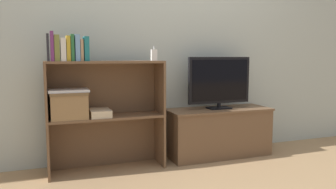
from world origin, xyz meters
TOP-DOWN VIEW (x-y plane):
  - ground_plane at (0.00, 0.00)m, footprint 16.00×16.00m
  - wall_back at (0.00, 0.41)m, footprint 10.00×0.05m
  - tv_stand at (0.54, 0.19)m, footprint 1.02×0.39m
  - tv at (0.54, 0.18)m, footprint 0.64×0.14m
  - bookshelf_lower_tier at (-0.56, 0.21)m, footprint 0.97×0.29m
  - bookshelf_upper_tier at (-0.56, 0.21)m, footprint 0.97×0.29m
  - book_charcoal at (-1.00, 0.10)m, footprint 0.02×0.13m
  - book_plum at (-0.97, 0.10)m, footprint 0.03×0.15m
  - book_olive at (-0.94, 0.10)m, footprint 0.04×0.14m
  - book_ivory at (-0.89, 0.10)m, footprint 0.04×0.16m
  - book_mustard at (-0.85, 0.10)m, footprint 0.03×0.12m
  - book_forest at (-0.82, 0.10)m, footprint 0.02×0.14m
  - book_skyblue at (-0.78, 0.10)m, footprint 0.04×0.12m
  - book_tan at (-0.75, 0.10)m, footprint 0.02×0.12m
  - book_teal at (-0.71, 0.10)m, footprint 0.04×0.14m
  - baby_monitor at (-0.13, 0.15)m, footprint 0.05×0.04m
  - storage_basket_left at (-0.86, 0.13)m, footprint 0.29×0.26m
  - laptop at (-0.86, 0.13)m, footprint 0.31×0.24m
  - magazine_stack at (-0.61, 0.13)m, footprint 0.17×0.24m

SIDE VIEW (x-z plane):
  - ground_plane at x=0.00m, z-range 0.00..0.00m
  - tv_stand at x=0.54m, z-range 0.00..0.47m
  - bookshelf_lower_tier at x=-0.56m, z-range 0.06..0.53m
  - magazine_stack at x=-0.61m, z-range 0.47..0.53m
  - storage_basket_left at x=-0.86m, z-range 0.48..0.70m
  - laptop at x=-0.86m, z-range 0.69..0.71m
  - tv at x=0.54m, z-range 0.48..0.98m
  - bookshelf_upper_tier at x=-0.56m, z-range 0.53..1.00m
  - baby_monitor at x=-0.13m, z-range 0.92..1.05m
  - book_tan at x=-0.75m, z-range 0.93..1.10m
  - book_ivory at x=-0.89m, z-range 0.93..1.11m
  - book_teal at x=-0.71m, z-range 0.93..1.13m
  - book_mustard at x=-0.85m, z-range 0.93..1.13m
  - book_olive at x=-0.94m, z-range 0.93..1.13m
  - book_skyblue at x=-0.78m, z-range 0.93..1.14m
  - book_charcoal at x=-1.00m, z-range 0.93..1.14m
  - book_forest at x=-0.82m, z-range 0.93..1.14m
  - book_plum at x=-0.97m, z-range 0.93..1.16m
  - wall_back at x=0.00m, z-range 0.00..2.40m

